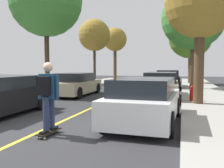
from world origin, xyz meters
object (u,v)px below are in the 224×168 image
(parked_car_left_near, at_px, (75,84))
(fire_hydrant, at_px, (192,93))
(parked_car_right_far, at_px, (168,79))
(street_tree_left_nearest, at_px, (46,0))
(street_tree_left_near, at_px, (94,35))
(skateboard, at_px, (49,132))
(skateboarder, at_px, (48,93))
(street_tree_right_far, at_px, (190,37))
(street_tree_right_nearest, at_px, (200,4))
(parked_car_right_near, at_px, (161,86))
(street_tree_left_far, at_px, (115,40))
(street_tree_right_near, at_px, (193,18))
(parked_car_right_nearest, at_px, (145,101))

(parked_car_left_near, relative_size, fire_hydrant, 6.53)
(parked_car_right_far, xyz_separation_m, street_tree_left_nearest, (-6.77, -6.44, 4.90))
(street_tree_left_near, bearing_deg, fire_hydrant, -50.12)
(parked_car_right_far, height_order, street_tree_left_near, street_tree_left_near)
(skateboard, bearing_deg, parked_car_left_near, 109.80)
(street_tree_left_near, bearing_deg, skateboarder, -74.10)
(street_tree_right_far, height_order, fire_hydrant, street_tree_right_far)
(parked_car_left_near, relative_size, street_tree_right_far, 0.71)
(street_tree_right_nearest, height_order, skateboard, street_tree_right_nearest)
(parked_car_left_near, distance_m, skateboarder, 8.74)
(parked_car_right_near, bearing_deg, street_tree_left_far, 113.31)
(skateboard, bearing_deg, street_tree_right_near, 74.18)
(parked_car_right_far, bearing_deg, street_tree_right_near, -27.78)
(street_tree_right_nearest, distance_m, street_tree_right_far, 14.13)
(parked_car_left_near, relative_size, skateboard, 5.37)
(parked_car_left_near, relative_size, parked_car_right_far, 1.09)
(street_tree_left_far, xyz_separation_m, skateboard, (4.68, -23.69, -4.82))
(parked_car_right_nearest, relative_size, street_tree_right_nearest, 0.73)
(street_tree_right_nearest, distance_m, street_tree_right_near, 7.81)
(fire_hydrant, bearing_deg, street_tree_left_nearest, 169.87)
(parked_car_right_nearest, relative_size, parked_car_right_far, 0.99)
(parked_car_right_nearest, bearing_deg, street_tree_left_far, 107.28)
(street_tree_right_far, relative_size, skateboard, 7.61)
(street_tree_left_nearest, bearing_deg, street_tree_left_far, 90.00)
(parked_car_right_near, bearing_deg, fire_hydrant, -44.73)
(street_tree_right_far, distance_m, skateboarder, 20.55)
(parked_car_left_near, relative_size, street_tree_left_near, 0.77)
(street_tree_right_near, height_order, skateboard, street_tree_right_near)
(parked_car_right_nearest, xyz_separation_m, street_tree_left_near, (-6.77, 14.45, 3.90))
(street_tree_right_near, relative_size, street_tree_right_far, 1.12)
(street_tree_left_far, relative_size, skateboarder, 3.66)
(street_tree_left_far, xyz_separation_m, street_tree_right_far, (8.50, -3.83, -0.35))
(street_tree_left_nearest, height_order, street_tree_right_near, street_tree_left_nearest)
(parked_car_right_near, xyz_separation_m, street_tree_left_near, (-6.77, 8.41, 3.88))
(parked_car_right_near, height_order, street_tree_right_nearest, street_tree_right_nearest)
(parked_car_right_far, height_order, fire_hydrant, parked_car_right_far)
(parked_car_left_near, height_order, fire_hydrant, parked_car_left_near)
(parked_car_right_nearest, distance_m, street_tree_left_far, 23.17)
(street_tree_left_near, bearing_deg, parked_car_right_far, -16.31)
(street_tree_right_near, bearing_deg, parked_car_right_near, -107.43)
(parked_car_right_nearest, relative_size, street_tree_left_far, 0.66)
(skateboard, bearing_deg, street_tree_left_nearest, 120.43)
(fire_hydrant, height_order, skateboarder, skateboarder)
(street_tree_left_near, xyz_separation_m, street_tree_right_far, (8.50, 3.47, -0.02))
(street_tree_left_nearest, relative_size, street_tree_left_near, 1.29)
(parked_car_right_near, bearing_deg, parked_car_right_nearest, -90.03)
(parked_car_right_nearest, bearing_deg, parked_car_right_far, 89.99)
(street_tree_left_far, bearing_deg, parked_car_right_far, -53.89)
(street_tree_right_nearest, height_order, fire_hydrant, street_tree_right_nearest)
(street_tree_left_near, bearing_deg, street_tree_left_nearest, -90.00)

